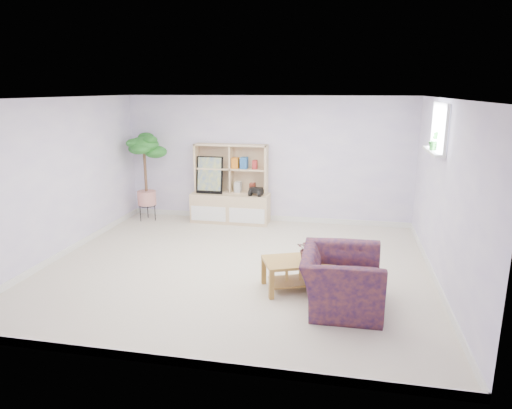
% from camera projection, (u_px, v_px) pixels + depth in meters
% --- Properties ---
extents(floor, '(5.50, 5.00, 0.01)m').
position_uv_depth(floor, '(237.00, 267.00, 6.65)').
color(floor, '#BAB09F').
rests_on(floor, ground).
extents(ceiling, '(5.50, 5.00, 0.01)m').
position_uv_depth(ceiling, '(235.00, 98.00, 6.05)').
color(ceiling, white).
rests_on(ceiling, walls).
extents(walls, '(5.51, 5.01, 2.40)m').
position_uv_depth(walls, '(236.00, 186.00, 6.35)').
color(walls, silver).
rests_on(walls, floor).
extents(baseboard, '(5.50, 5.00, 0.10)m').
position_uv_depth(baseboard, '(237.00, 264.00, 6.63)').
color(baseboard, white).
rests_on(baseboard, floor).
extents(window, '(0.10, 0.98, 0.68)m').
position_uv_depth(window, '(440.00, 128.00, 6.21)').
color(window, silver).
rests_on(window, walls).
extents(window_sill, '(0.14, 1.00, 0.04)m').
position_uv_depth(window_sill, '(433.00, 151.00, 6.30)').
color(window_sill, white).
rests_on(window_sill, walls).
extents(storage_unit, '(1.50, 0.51, 1.50)m').
position_uv_depth(storage_unit, '(230.00, 184.00, 8.71)').
color(storage_unit, tan).
rests_on(storage_unit, floor).
extents(poster, '(0.51, 0.12, 0.71)m').
position_uv_depth(poster, '(210.00, 175.00, 8.72)').
color(poster, yellow).
rests_on(poster, storage_unit).
extents(toy_truck, '(0.36, 0.27, 0.18)m').
position_uv_depth(toy_truck, '(256.00, 191.00, 8.56)').
color(toy_truck, black).
rests_on(toy_truck, storage_unit).
extents(coffee_table, '(1.10, 0.85, 0.40)m').
position_uv_depth(coffee_table, '(302.00, 274.00, 5.89)').
color(coffee_table, '#A7782D').
rests_on(coffee_table, floor).
extents(table_plant, '(0.27, 0.23, 0.29)m').
position_uv_depth(table_plant, '(308.00, 249.00, 5.80)').
color(table_plant, '#14481A').
rests_on(table_plant, coffee_table).
extents(floor_tree, '(0.69, 0.69, 1.71)m').
position_uv_depth(floor_tree, '(146.00, 177.00, 8.82)').
color(floor_tree, '#1E6724').
rests_on(floor_tree, floor).
extents(armchair, '(0.93, 1.07, 0.79)m').
position_uv_depth(armchair, '(342.00, 276.00, 5.34)').
color(armchair, '#0F0F3B').
rests_on(armchair, floor).
extents(sill_plant, '(0.16, 0.13, 0.26)m').
position_uv_depth(sill_plant, '(434.00, 141.00, 6.25)').
color(sill_plant, '#1E6724').
rests_on(sill_plant, window_sill).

